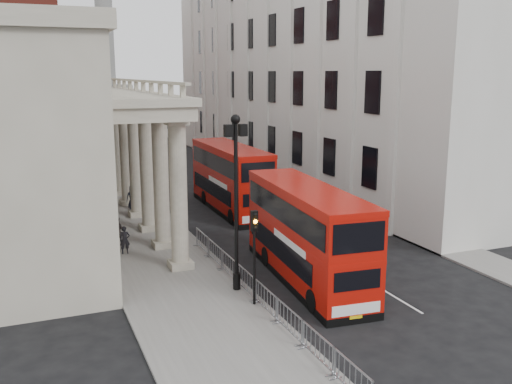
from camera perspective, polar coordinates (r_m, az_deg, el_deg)
ground at (r=24.57m, az=2.74°, el=-12.89°), size 260.00×260.00×0.00m
sidewalk_west at (r=51.63m, az=-14.57°, el=0.07°), size 6.00×140.00×0.12m
sidewalk_east at (r=56.15m, az=2.33°, el=1.37°), size 3.00×140.00×0.12m
kerb at (r=52.09m, az=-11.36°, el=0.33°), size 0.20×140.00×0.14m
portico_building at (r=38.45m, az=-23.67°, el=4.48°), size 9.00×28.00×12.00m
brick_building at (r=68.20m, az=-23.59°, el=11.51°), size 9.00×32.00×22.00m
west_building_far at (r=100.20m, az=-23.25°, el=10.77°), size 9.00×30.00×20.00m
east_building at (r=58.13m, az=3.90°, el=14.03°), size 8.00×55.00×25.00m
monument_column at (r=113.40m, az=-14.84°, el=14.38°), size 8.00×8.00×54.20m
lamp_post_south at (r=26.33m, az=-2.01°, el=0.08°), size 1.05×0.44×8.32m
lamp_post_mid at (r=41.52m, az=-9.71°, el=4.26°), size 1.05×0.44×8.32m
lamp_post_north at (r=57.15m, az=-13.27°, el=6.16°), size 1.05×0.44×8.32m
traffic_light at (r=24.98m, az=-0.16°, el=-4.83°), size 0.28×0.33×4.30m
crowd_barriers at (r=26.05m, az=-0.05°, el=-9.79°), size 0.50×18.75×1.10m
bus_near at (r=28.54m, az=5.06°, el=-4.01°), size 3.62×11.27×4.79m
bus_far at (r=42.95m, az=-2.57°, el=1.52°), size 2.93×11.44×4.92m
pedestrian_a at (r=33.47m, az=-12.98°, el=-4.70°), size 0.60×0.42×1.59m
pedestrian_b at (r=35.75m, az=-13.73°, el=-3.69°), size 0.88×0.76×1.57m
pedestrian_c at (r=44.12m, az=-12.27°, el=-0.52°), size 0.95×0.68×1.81m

